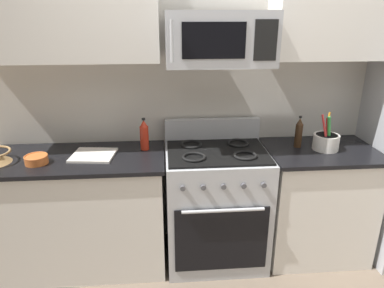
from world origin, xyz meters
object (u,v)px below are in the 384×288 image
(utensil_crock, at_px, (326,141))
(cutting_board, at_px, (93,155))
(bottle_hot_sauce, at_px, (144,135))
(range_oven, at_px, (216,204))
(microwave, at_px, (219,38))
(prep_bowl, at_px, (36,159))
(bottle_soy, at_px, (299,133))

(utensil_crock, relative_size, cutting_board, 0.96)
(utensil_crock, relative_size, bottle_hot_sauce, 1.17)
(utensil_crock, bearing_deg, bottle_hot_sauce, 175.16)
(range_oven, distance_m, utensil_crock, 0.97)
(microwave, height_order, prep_bowl, microwave)
(utensil_crock, xyz_separation_m, bottle_hot_sauce, (-1.36, 0.12, 0.05))
(cutting_board, distance_m, bottle_soy, 1.54)
(microwave, height_order, cutting_board, microwave)
(cutting_board, height_order, prep_bowl, prep_bowl)
(cutting_board, bearing_deg, bottle_soy, 2.43)
(range_oven, relative_size, cutting_board, 3.67)
(microwave, bearing_deg, bottle_hot_sauce, 170.62)
(bottle_soy, bearing_deg, microwave, -176.10)
(range_oven, height_order, bottle_hot_sauce, bottle_hot_sauce)
(utensil_crock, height_order, cutting_board, utensil_crock)
(prep_bowl, bearing_deg, range_oven, 4.36)
(bottle_hot_sauce, height_order, prep_bowl, bottle_hot_sauce)
(microwave, distance_m, prep_bowl, 1.49)
(microwave, height_order, bottle_hot_sauce, microwave)
(bottle_hot_sauce, distance_m, bottle_soy, 1.17)
(range_oven, relative_size, bottle_hot_sauce, 4.46)
(bottle_soy, bearing_deg, bottle_hot_sauce, 177.80)
(utensil_crock, distance_m, bottle_hot_sauce, 1.37)
(bottle_soy, distance_m, prep_bowl, 1.91)
(microwave, relative_size, bottle_hot_sauce, 2.95)
(cutting_board, relative_size, prep_bowl, 1.89)
(cutting_board, xyz_separation_m, bottle_hot_sauce, (0.37, 0.11, 0.10))
(bottle_soy, bearing_deg, cutting_board, -177.57)
(utensil_crock, bearing_deg, cutting_board, 179.83)
(cutting_board, bearing_deg, prep_bowl, -164.49)
(prep_bowl, bearing_deg, bottle_soy, 5.00)
(bottle_hot_sauce, bearing_deg, prep_bowl, -163.84)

